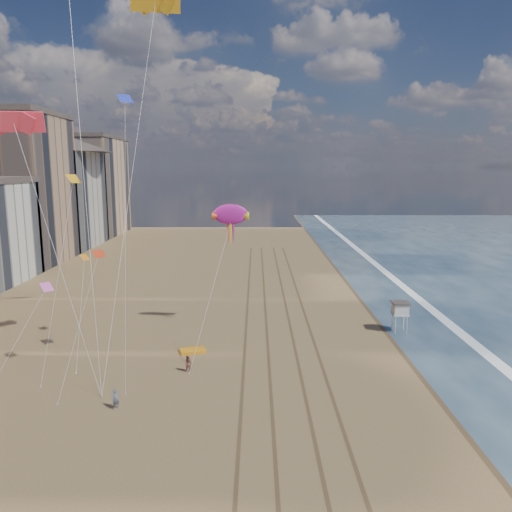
{
  "coord_description": "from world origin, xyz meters",
  "views": [
    {
      "loc": [
        -0.03,
        -24.61,
        18.54
      ],
      "look_at": [
        -0.03,
        26.0,
        9.5
      ],
      "focal_mm": 35.0,
      "sensor_mm": 36.0,
      "label": 1
    }
  ],
  "objects": [
    {
      "name": "tracks",
      "position": [
        2.55,
        30.0,
        0.01
      ],
      "size": [
        7.68,
        120.0,
        0.01
      ],
      "color": "brown",
      "rests_on": "ground"
    },
    {
      "name": "ground",
      "position": [
        0.0,
        0.0,
        0.0
      ],
      "size": [
        260.0,
        260.0,
        0.0
      ],
      "primitive_type": "plane",
      "color": "brown",
      "rests_on": "ground"
    },
    {
      "name": "lifeguard_stand",
      "position": [
        16.32,
        29.93,
        2.69
      ],
      "size": [
        1.94,
        1.94,
        3.5
      ],
      "color": "silver",
      "rests_on": "ground"
    },
    {
      "name": "wet_sand",
      "position": [
        19.0,
        40.0,
        0.0
      ],
      "size": [
        260.0,
        260.0,
        0.0
      ],
      "primitive_type": "plane",
      "color": "#42301E",
      "rests_on": "ground"
    },
    {
      "name": "grounded_kite",
      "position": [
        -6.5,
        23.61,
        0.14
      ],
      "size": [
        2.89,
        2.28,
        0.29
      ],
      "primitive_type": "cube",
      "rotation": [
        0.0,
        0.0,
        0.3
      ],
      "color": "orange",
      "rests_on": "ground"
    },
    {
      "name": "buildings",
      "position": [
        -45.73,
        65.59,
        13.55
      ],
      "size": [
        34.72,
        131.35,
        29.0
      ],
      "color": "#C6B284",
      "rests_on": "ground"
    },
    {
      "name": "small_kites",
      "position": [
        -15.54,
        21.93,
        15.58
      ],
      "size": [
        9.04,
        9.05,
        17.27
      ],
      "color": "orange",
      "rests_on": "ground"
    },
    {
      "name": "foam",
      "position": [
        23.2,
        40.0,
        0.0
      ],
      "size": [
        260.0,
        260.0,
        0.0
      ],
      "primitive_type": "plane",
      "color": "white",
      "rests_on": "ground"
    },
    {
      "name": "parafoils",
      "position": [
        -16.16,
        22.77,
        31.77
      ],
      "size": [
        16.61,
        8.48,
        16.12
      ],
      "color": "black",
      "rests_on": "ground"
    },
    {
      "name": "show_kite",
      "position": [
        -2.84,
        30.28,
        13.37
      ],
      "size": [
        4.13,
        6.58,
        17.77
      ],
      "color": "#A91A8B",
      "rests_on": "ground"
    },
    {
      "name": "kite_flyer_a",
      "position": [
        -10.91,
        11.5,
        0.8
      ],
      "size": [
        0.69,
        0.67,
        1.59
      ],
      "primitive_type": "imported",
      "rotation": [
        0.0,
        0.0,
        0.71
      ],
      "color": "#535C6B",
      "rests_on": "ground"
    },
    {
      "name": "kite_flyer_b",
      "position": [
        -6.23,
        18.5,
        0.81
      ],
      "size": [
        0.92,
        0.81,
        1.61
      ],
      "primitive_type": "imported",
      "rotation": [
        0.0,
        0.0,
        -0.28
      ],
      "color": "brown",
      "rests_on": "ground"
    }
  ]
}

